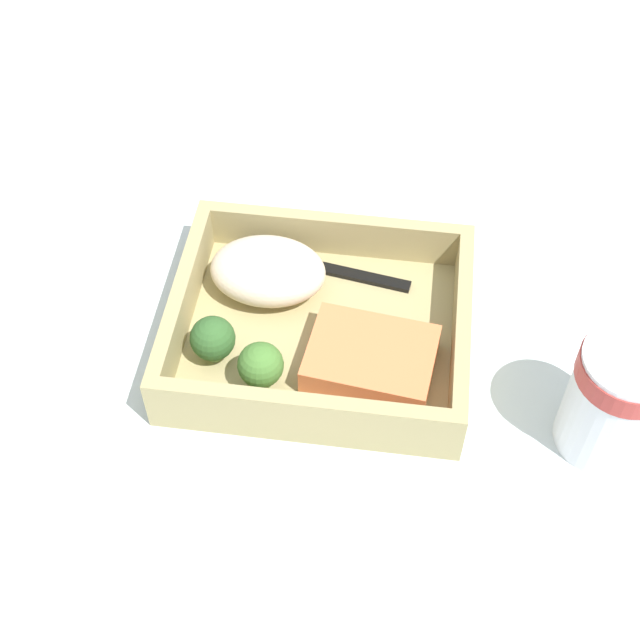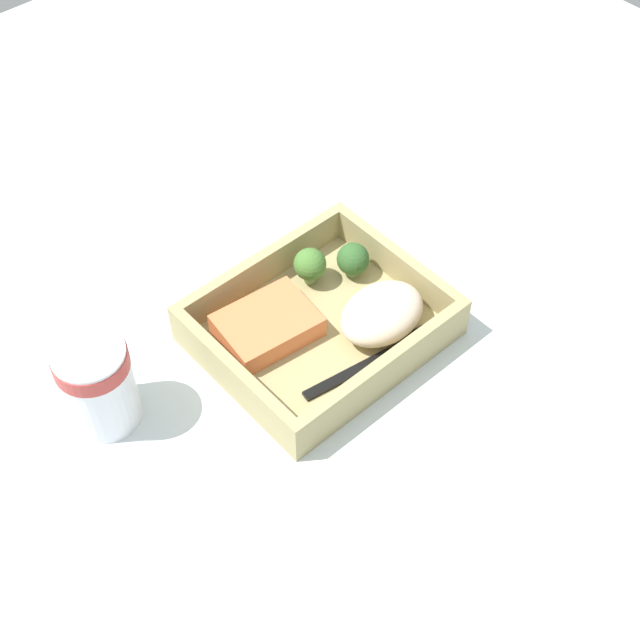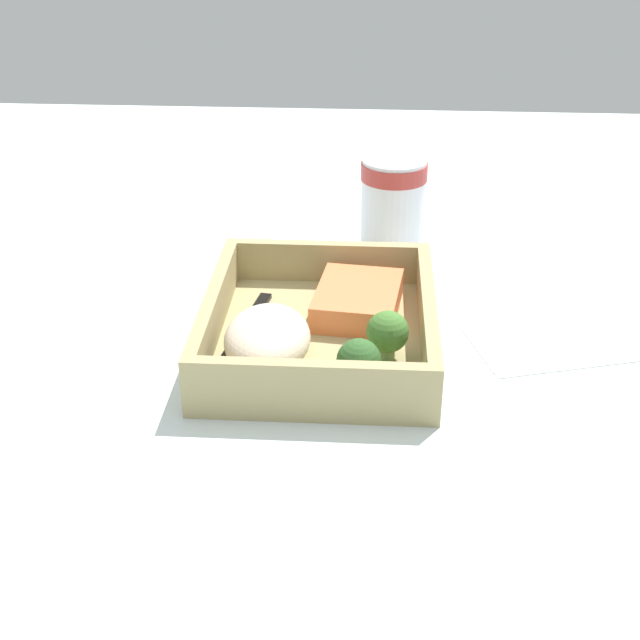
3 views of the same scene
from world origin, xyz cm
name	(u,v)px [view 2 (image 2 of 3)]	position (x,y,z in cm)	size (l,w,h in cm)	color
ground_plane	(320,342)	(0.00, 0.00, -1.00)	(160.00, 160.00, 2.00)	silver
takeout_tray	(320,333)	(0.00, 0.00, 0.60)	(24.09, 20.27, 1.20)	tan
tray_rim	(320,317)	(0.00, 0.00, 3.19)	(24.09, 20.27, 3.97)	tan
salmon_fillet	(267,325)	(-4.50, 3.26, 2.48)	(9.93, 7.52, 2.56)	#EB7846
mashed_potatoes	(382,314)	(5.00, -4.12, 3.45)	(9.83, 7.25, 4.51)	beige
broccoli_floret_1	(310,265)	(3.82, 5.95, 3.74)	(3.63, 3.63, 4.46)	#74995D
broccoli_floret_2	(353,260)	(8.11, 3.63, 3.41)	(3.65, 3.65, 4.12)	#82A563
fork	(379,359)	(1.80, -7.11, 1.42)	(15.86, 4.17, 0.44)	black
paper_cup	(97,381)	(-22.59, 6.59, 5.74)	(7.20, 7.20, 10.25)	white
receipt_slip	(193,241)	(-1.65, 20.64, 0.12)	(9.25, 13.48, 0.24)	white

